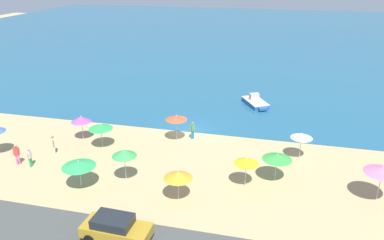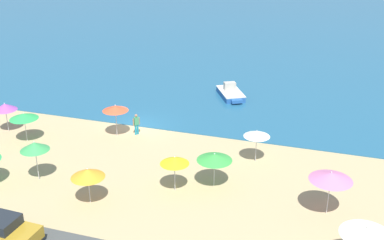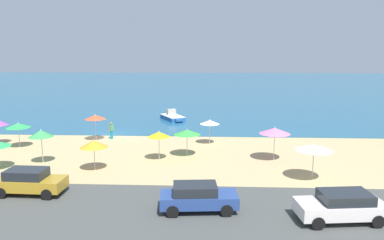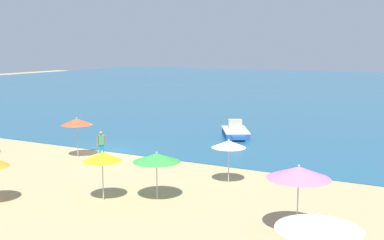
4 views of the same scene
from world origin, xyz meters
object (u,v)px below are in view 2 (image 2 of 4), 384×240
at_px(beach_umbrella_6, 331,176).
at_px(beach_umbrella_11, 115,108).
at_px(beach_umbrella_5, 24,116).
at_px(beach_umbrella_12, 214,157).
at_px(beach_umbrella_10, 35,146).
at_px(bather_4, 136,123).
at_px(skiff_nearshore, 231,93).
at_px(beach_umbrella_2, 88,173).
at_px(beach_umbrella_9, 257,134).
at_px(beach_umbrella_4, 5,107).
at_px(beach_umbrella_7, 367,231).
at_px(beach_umbrella_3, 175,161).

height_order(beach_umbrella_6, beach_umbrella_11, beach_umbrella_6).
height_order(beach_umbrella_5, beach_umbrella_12, beach_umbrella_5).
height_order(beach_umbrella_10, bather_4, beach_umbrella_10).
relative_size(beach_umbrella_11, skiff_nearshore, 0.60).
bearing_deg(bather_4, beach_umbrella_2, -82.29).
relative_size(beach_umbrella_6, bather_4, 1.60).
height_order(beach_umbrella_2, beach_umbrella_9, beach_umbrella_9).
height_order(beach_umbrella_4, beach_umbrella_6, beach_umbrella_6).
bearing_deg(beach_umbrella_4, beach_umbrella_12, -10.09).
relative_size(beach_umbrella_10, bather_4, 1.60).
relative_size(beach_umbrella_9, bather_4, 1.38).
bearing_deg(beach_umbrella_6, skiff_nearshore, 119.74).
relative_size(beach_umbrella_5, skiff_nearshore, 0.53).
bearing_deg(beach_umbrella_5, skiff_nearshore, 48.49).
distance_m(beach_umbrella_5, beach_umbrella_6, 22.00).
relative_size(beach_umbrella_6, beach_umbrella_12, 1.18).
bearing_deg(beach_umbrella_11, beach_umbrella_4, -168.24).
xyz_separation_m(beach_umbrella_7, beach_umbrella_12, (-8.62, 5.38, -0.25)).
relative_size(beach_umbrella_2, beach_umbrella_10, 0.85).
distance_m(beach_umbrella_4, beach_umbrella_5, 2.67).
bearing_deg(beach_umbrella_2, skiff_nearshore, 79.77).
height_order(beach_umbrella_5, skiff_nearshore, beach_umbrella_5).
bearing_deg(beach_umbrella_3, beach_umbrella_5, 165.62).
xyz_separation_m(beach_umbrella_2, beach_umbrella_7, (14.98, -1.33, 0.28)).
relative_size(beach_umbrella_3, beach_umbrella_9, 1.01).
bearing_deg(beach_umbrella_9, beach_umbrella_12, -114.51).
bearing_deg(beach_umbrella_4, beach_umbrella_10, -40.86).
xyz_separation_m(beach_umbrella_4, beach_umbrella_10, (6.64, -5.75, 0.31)).
distance_m(bather_4, skiff_nearshore, 11.37).
bearing_deg(skiff_nearshore, beach_umbrella_7, -61.75).
relative_size(beach_umbrella_3, beach_umbrella_11, 0.92).
xyz_separation_m(beach_umbrella_2, beach_umbrella_11, (-2.62, 8.90, 0.33)).
relative_size(beach_umbrella_4, beach_umbrella_10, 0.88).
bearing_deg(beach_umbrella_2, beach_umbrella_9, 44.52).
relative_size(beach_umbrella_2, skiff_nearshore, 0.53).
bearing_deg(beach_umbrella_6, beach_umbrella_9, 135.14).
height_order(beach_umbrella_3, beach_umbrella_9, beach_umbrella_3).
relative_size(beach_umbrella_5, beach_umbrella_10, 0.84).
distance_m(beach_umbrella_5, beach_umbrella_12, 15.11).
xyz_separation_m(beach_umbrella_11, skiff_nearshore, (6.21, 10.96, -1.87)).
relative_size(beach_umbrella_3, beach_umbrella_7, 0.94).
distance_m(beach_umbrella_7, skiff_nearshore, 24.13).
bearing_deg(beach_umbrella_4, beach_umbrella_2, -32.86).
xyz_separation_m(beach_umbrella_12, skiff_nearshore, (-2.77, 15.82, -1.57)).
bearing_deg(beach_umbrella_12, skiff_nearshore, 99.93).
relative_size(beach_umbrella_2, beach_umbrella_5, 1.01).
distance_m(beach_umbrella_9, skiff_nearshore, 12.79).
xyz_separation_m(beach_umbrella_10, skiff_nearshore, (8.00, 18.47, -1.93)).
relative_size(beach_umbrella_3, beach_umbrella_4, 1.00).
bearing_deg(skiff_nearshore, beach_umbrella_2, -100.23).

